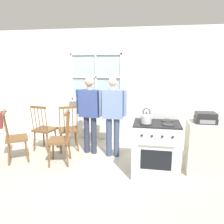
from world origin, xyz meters
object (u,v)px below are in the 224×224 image
chair_near_wall (60,140)px  person_teen_center (113,110)px  person_elderly_left (90,108)px  chair_by_window (15,138)px  stove (156,148)px  kettle (146,118)px  handbag (0,120)px  potted_plant (104,98)px  stereo (206,118)px  chair_near_stove (68,130)px  side_counter (203,147)px  chair_center_cluster (44,130)px

chair_near_wall → person_teen_center: person_teen_center is taller
person_elderly_left → chair_by_window: bearing=-145.7°
stove → kettle: (-0.17, -0.13, 0.55)m
handbag → person_elderly_left: bearing=27.0°
potted_plant → stereo: potted_plant is taller
chair_near_stove → side_counter: (2.68, -0.54, -0.01)m
chair_near_stove → kettle: 2.01m
chair_near_stove → stove: (1.87, -0.78, 0.01)m
chair_near_stove → kettle: (1.70, -0.91, 0.56)m
chair_near_wall → chair_center_cluster: size_ratio=1.00×
person_teen_center → chair_by_window: bearing=-164.8°
kettle → side_counter: bearing=20.3°
stove → potted_plant: potted_plant is taller
chair_by_window → kettle: bearing=-128.2°
chair_by_window → person_teen_center: 1.98m
chair_center_cluster → handbag: bearing=68.4°
chair_near_stove → person_teen_center: bearing=145.4°
chair_center_cluster → person_elderly_left: size_ratio=0.63×
chair_by_window → potted_plant: (1.45, 1.48, 0.60)m
person_teen_center → handbag: person_teen_center is taller
person_elderly_left → stereo: person_elderly_left is taller
chair_near_wall → stereo: 2.64m
person_elderly_left → stove: size_ratio=1.50×
kettle → potted_plant: size_ratio=1.18×
chair_center_cluster → kettle: size_ratio=4.12×
chair_near_wall → chair_near_stove: (-0.10, 0.66, 0.00)m
chair_near_wall → kettle: size_ratio=4.12×
chair_near_stove → chair_near_wall: bearing=72.0°
stove → chair_near_stove: bearing=157.5°
chair_near_stove → chair_center_cluster: bearing=-17.7°
kettle → stereo: bearing=19.2°
chair_near_stove → side_counter: size_ratio=1.13×
chair_near_stove → kettle: kettle is taller
person_elderly_left → person_teen_center: (0.50, -0.08, 0.00)m
chair_by_window → chair_center_cluster: bearing=-57.4°
chair_center_cluster → handbag: size_ratio=3.31×
person_teen_center → chair_near_wall: bearing=-152.9°
chair_near_stove → stereo: stereo is taller
stove → stereo: size_ratio=3.19×
chair_near_wall → stereo: bearing=78.9°
person_elderly_left → stove: person_elderly_left is taller
chair_by_window → chair_center_cluster: 0.69m
potted_plant → chair_center_cluster: bearing=-144.3°
chair_center_cluster → person_teen_center: (1.55, -0.07, 0.51)m
kettle → handbag: 2.71m
chair_center_cluster → person_elderly_left: person_elderly_left is taller
potted_plant → handbag: size_ratio=0.68×
chair_by_window → chair_near_stove: bearing=-82.3°
potted_plant → stove: bearing=-51.2°
chair_by_window → side_counter: (3.49, 0.17, -0.01)m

